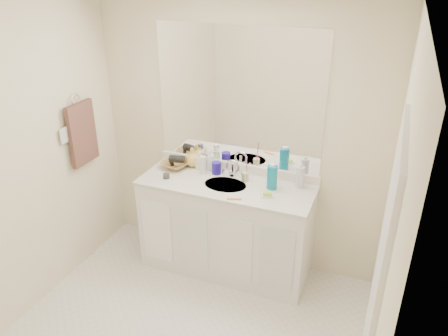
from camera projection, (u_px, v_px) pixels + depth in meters
ceiling at (153, 7)px, 2.23m from camera, size 2.60×2.60×0.02m
wall_back at (238, 138)px, 3.84m from camera, size 2.60×0.02×2.40m
wall_left at (10, 174)px, 3.19m from camera, size 0.02×2.60×2.40m
wall_right at (383, 255)px, 2.32m from camera, size 0.02×2.60×2.40m
vanity_cabinet at (226, 228)px, 3.94m from camera, size 1.50×0.55×0.85m
countertop at (226, 185)px, 3.75m from camera, size 1.52×0.57×0.03m
backsplash at (237, 167)px, 3.95m from camera, size 1.52×0.03×0.08m
sink_basin at (225, 186)px, 3.74m from camera, size 0.37×0.37×0.02m
faucet at (233, 170)px, 3.86m from camera, size 0.02×0.02×0.11m
mirror at (238, 98)px, 3.68m from camera, size 1.48×0.01×1.20m
blue_mug at (217, 168)px, 3.90m from camera, size 0.11×0.11×0.11m
tan_cup at (245, 177)px, 3.77m from camera, size 0.06×0.06×0.08m
toothbrush at (247, 165)px, 3.72m from camera, size 0.01×0.04×0.19m
mouthwash_bottle at (272, 177)px, 3.63m from camera, size 0.10×0.10×0.21m
clear_pump_bottle at (300, 177)px, 3.65m from camera, size 0.07×0.07×0.18m
soap_dish at (267, 196)px, 3.54m from camera, size 0.12×0.11×0.01m
green_soap at (267, 194)px, 3.54m from camera, size 0.07×0.06×0.02m
orange_comb at (234, 199)px, 3.50m from camera, size 0.12×0.06×0.00m
dark_jar at (166, 176)px, 3.83m from camera, size 0.06×0.06×0.04m
extra_white_bottle at (203, 165)px, 3.89m from camera, size 0.06×0.06×0.16m
soap_bottle_white at (211, 160)px, 3.95m from camera, size 0.09×0.09×0.20m
soap_bottle_cream at (200, 160)px, 3.99m from camera, size 0.08×0.08×0.16m
soap_bottle_yellow at (192, 157)px, 4.03m from camera, size 0.14×0.14×0.18m
wicker_basket at (175, 165)px, 4.03m from camera, size 0.30×0.30×0.06m
hair_dryer at (177, 159)px, 3.99m from camera, size 0.15×0.10×0.07m
towel_ring at (75, 100)px, 3.68m from camera, size 0.01×0.11×0.11m
hand_towel at (82, 134)px, 3.80m from camera, size 0.04×0.32×0.55m
switch_plate at (64, 136)px, 3.62m from camera, size 0.01×0.08×0.13m
door at (370, 322)px, 2.15m from camera, size 0.02×0.82×2.00m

